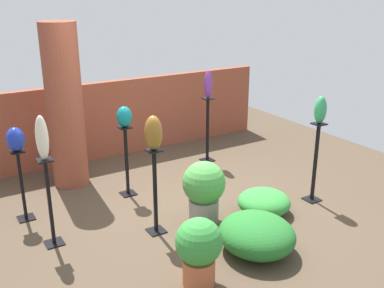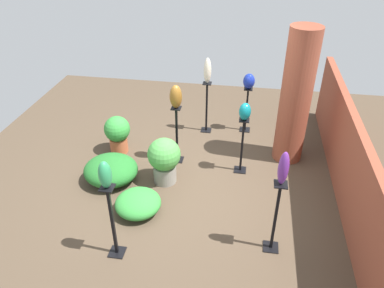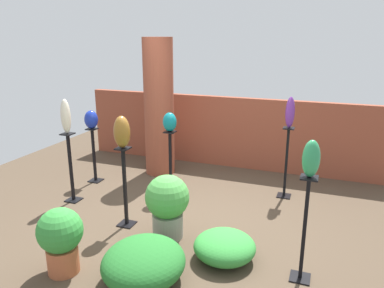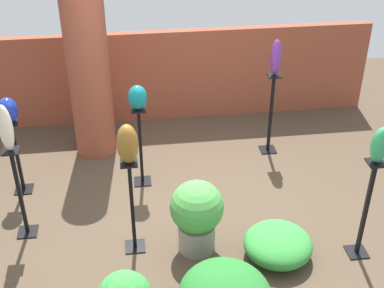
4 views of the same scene
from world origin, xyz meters
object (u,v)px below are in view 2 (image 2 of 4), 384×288
object	(u,v)px
pedestal_jade	(113,225)
art_vase_jade	(105,175)
pedestal_violet	(275,220)
potted_plant_mid_left	(117,133)
brick_pillar	(296,98)
art_vase_violet	(283,168)
pedestal_teal	(242,148)
art_vase_bronze	(176,97)
pedestal_bronze	(177,137)
pedestal_cobalt	(246,112)
potted_plant_mid_right	(164,158)
art_vase_teal	(245,112)
art_vase_cobalt	(249,81)
pedestal_ivory	(207,110)
art_vase_ivory	(207,71)

from	to	relation	value
pedestal_jade	art_vase_jade	size ratio (longest dim) A/B	3.07
pedestal_violet	potted_plant_mid_left	size ratio (longest dim) A/B	1.52
brick_pillar	art_vase_violet	world-z (taller)	brick_pillar
brick_pillar	art_vase_violet	distance (m)	2.23
pedestal_teal	art_vase_bronze	xyz separation A→B (m)	(-0.13, -1.11, 0.79)
pedestal_bronze	potted_plant_mid_left	distance (m)	1.11
pedestal_cobalt	potted_plant_mid_right	distance (m)	2.22
art_vase_teal	art_vase_cobalt	bearing A→B (deg)	179.21
pedestal_teal	art_vase_violet	xyz separation A→B (m)	(1.65, 0.49, 0.85)
pedestal_teal	art_vase_bronze	world-z (taller)	art_vase_bronze
pedestal_violet	pedestal_bronze	xyz separation A→B (m)	(-1.78, -1.61, -0.02)
art_vase_cobalt	brick_pillar	bearing A→B (deg)	43.17
pedestal_jade	pedestal_teal	xyz separation A→B (m)	(-2.06, 1.48, -0.05)
pedestal_cobalt	pedestal_violet	bearing A→B (deg)	8.90
pedestal_ivory	potted_plant_mid_right	bearing A→B (deg)	-14.63
potted_plant_mid_right	brick_pillar	bearing A→B (deg)	117.41
art_vase_jade	pedestal_teal	bearing A→B (deg)	144.38
art_vase_bronze	art_vase_cobalt	size ratio (longest dim) A/B	1.34
pedestal_bronze	pedestal_teal	bearing A→B (deg)	83.26
pedestal_cobalt	pedestal_teal	bearing A→B (deg)	-0.79
pedestal_jade	pedestal_cobalt	xyz separation A→B (m)	(-3.44, 1.50, -0.09)
art_vase_ivory	art_vase_bronze	distance (m)	1.17
brick_pillar	art_vase_bronze	size ratio (longest dim) A/B	5.89
pedestal_cobalt	potted_plant_mid_left	xyz separation A→B (m)	(1.15, -2.23, -0.01)
art_vase_teal	art_vase_violet	size ratio (longest dim) A/B	0.63
pedestal_violet	art_vase_jade	size ratio (longest dim) A/B	3.02
pedestal_violet	pedestal_ivory	xyz separation A→B (m)	(-2.89, -1.24, -0.02)
pedestal_jade	pedestal_violet	xyz separation A→B (m)	(-0.41, 1.97, -0.01)
pedestal_ivory	potted_plant_mid_left	size ratio (longest dim) A/B	1.46
brick_pillar	pedestal_jade	xyz separation A→B (m)	(2.61, -2.27, -0.66)
art_vase_violet	art_vase_cobalt	world-z (taller)	art_vase_violet
pedestal_bronze	potted_plant_mid_left	xyz separation A→B (m)	(-0.10, -1.10, -0.07)
pedestal_ivory	art_vase_jade	size ratio (longest dim) A/B	2.89
pedestal_violet	art_vase_bronze	xyz separation A→B (m)	(-1.78, -1.61, 0.74)
brick_pillar	art_vase_cobalt	size ratio (longest dim) A/B	7.90
pedestal_jade	art_vase_violet	distance (m)	2.16
pedestal_jade	pedestal_ivory	distance (m)	3.38
pedestal_bronze	art_vase_teal	xyz separation A→B (m)	(0.13, 1.11, 0.66)
pedestal_jade	brick_pillar	bearing A→B (deg)	138.98
art_vase_ivory	art_vase_cobalt	size ratio (longest dim) A/B	1.65
pedestal_jade	pedestal_cobalt	bearing A→B (deg)	156.50
pedestal_jade	pedestal_violet	size ratio (longest dim) A/B	1.02
pedestal_violet	art_vase_teal	size ratio (longest dim) A/B	3.79
brick_pillar	art_vase_violet	size ratio (longest dim) A/B	5.19
brick_pillar	pedestal_jade	bearing A→B (deg)	-41.02
art_vase_bronze	potted_plant_mid_right	bearing A→B (deg)	-7.59
art_vase_teal	potted_plant_mid_left	bearing A→B (deg)	-95.98
pedestal_violet	potted_plant_mid_left	distance (m)	3.30
art_vase_jade	potted_plant_mid_right	xyz separation A→B (m)	(-1.58, 0.28, -0.83)
pedestal_ivory	pedestal_bronze	bearing A→B (deg)	-18.34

